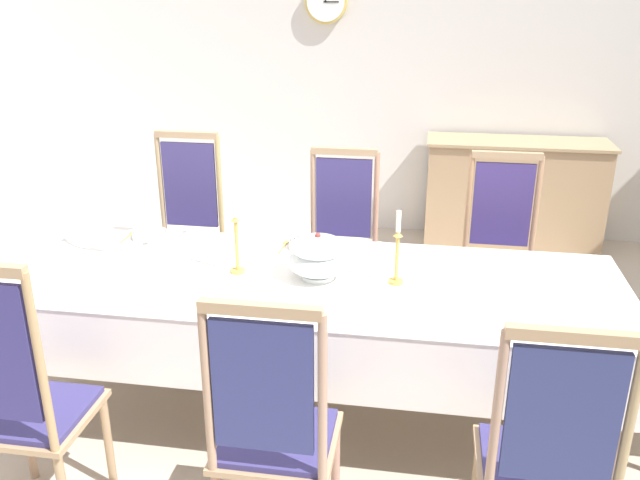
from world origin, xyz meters
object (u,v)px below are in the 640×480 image
at_px(chair_north_a, 187,232).
at_px(mounted_clock, 326,2).
at_px(candlestick_east, 397,255).
at_px(sideboard, 513,195).
at_px(chair_north_c, 500,253).
at_px(bowl_near_right, 307,243).
at_px(chair_north_b, 341,244).
at_px(dining_table, 315,292).
at_px(soup_tureen, 318,256).
at_px(chair_south_c, 546,458).
at_px(spoon_primary, 131,234).
at_px(chair_south_b, 274,429).
at_px(spoon_secondary, 285,244).
at_px(bowl_near_left, 150,234).
at_px(chair_south_a, 20,398).
at_px(candlestick_west, 237,242).

bearing_deg(chair_north_a, mounted_clock, -107.22).
xyz_separation_m(candlestick_east, sideboard, (0.83, 2.58, -0.46)).
distance_m(chair_north_c, bowl_near_right, 1.20).
bearing_deg(mounted_clock, chair_north_c, -55.06).
xyz_separation_m(chair_north_b, bowl_near_right, (-0.11, -0.54, 0.21)).
bearing_deg(chair_north_c, mounted_clock, -55.06).
relative_size(chair_north_a, chair_north_c, 1.04).
height_order(chair_north_b, sideboard, chair_north_b).
bearing_deg(dining_table, soup_tureen, 0.00).
bearing_deg(soup_tureen, dining_table, -180.00).
xyz_separation_m(chair_south_c, sideboard, (0.26, 3.49, -0.13)).
bearing_deg(dining_table, sideboard, 64.94).
xyz_separation_m(chair_north_a, spoon_primary, (-0.12, -0.51, 0.17)).
distance_m(chair_south_c, chair_north_c, 1.82).
distance_m(chair_north_a, spoon_primary, 0.56).
distance_m(chair_south_b, chair_south_c, 0.94).
relative_size(chair_north_a, chair_south_c, 1.08).
xyz_separation_m(candlestick_east, spoon_secondary, (-0.61, 0.39, -0.14)).
distance_m(chair_north_a, bowl_near_right, 1.05).
xyz_separation_m(soup_tureen, bowl_near_right, (-0.12, 0.37, -0.08)).
height_order(spoon_primary, spoon_secondary, same).
bearing_deg(bowl_near_left, bowl_near_right, -0.53).
distance_m(chair_south_b, bowl_near_right, 1.30).
relative_size(chair_south_a, spoon_secondary, 6.84).
height_order(chair_north_a, candlestick_west, chair_north_a).
bearing_deg(dining_table, chair_north_a, 137.08).
distance_m(spoon_primary, sideboard, 3.19).
bearing_deg(mounted_clock, candlestick_west, -89.77).
relative_size(dining_table, spoon_primary, 16.15).
relative_size(dining_table, candlestick_east, 8.11).
distance_m(candlestick_east, sideboard, 2.75).
height_order(chair_north_a, soup_tureen, chair_north_a).
bearing_deg(spoon_primary, chair_south_b, -49.73).
bearing_deg(bowl_near_left, candlestick_west, -31.70).
distance_m(chair_south_b, candlestick_west, 1.05).
bearing_deg(bowl_near_right, chair_south_a, -124.40).
height_order(chair_north_b, chair_north_c, chair_north_c).
relative_size(dining_table, chair_north_b, 2.48).
xyz_separation_m(soup_tureen, mounted_clock, (-0.40, 2.82, 1.05)).
height_order(chair_north_a, candlestick_east, chair_north_a).
relative_size(chair_north_c, candlestick_east, 3.31).
distance_m(spoon_secondary, sideboard, 2.64).
height_order(bowl_near_left, sideboard, sideboard).
bearing_deg(candlestick_east, soup_tureen, 180.00).
bearing_deg(chair_north_a, chair_north_c, 179.91).
bearing_deg(chair_south_c, chair_south_a, -179.86).
distance_m(chair_south_c, spoon_primary, 2.44).
bearing_deg(spoon_primary, soup_tureen, -19.72).
bearing_deg(chair_south_c, candlestick_west, 145.54).
bearing_deg(bowl_near_right, mounted_clock, 96.58).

